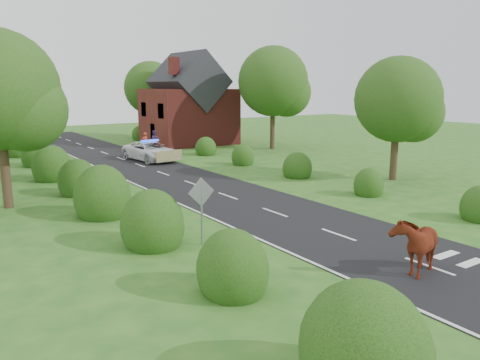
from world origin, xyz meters
TOP-DOWN VIEW (x-y plane):
  - ground at (0.00, 0.00)m, footprint 120.00×120.00m
  - road at (0.00, 15.00)m, footprint 6.00×70.00m
  - road_markings at (-1.60, 12.93)m, footprint 4.96×70.00m
  - hedgerow_left at (-6.51, 11.69)m, footprint 2.75×50.41m
  - hedgerow_right at (6.60, 11.21)m, footprint 2.10×45.78m
  - tree_left_a at (-9.75, 11.86)m, footprint 5.74×5.60m
  - tree_right_a at (11.23, 5.87)m, footprint 5.33×5.20m
  - tree_right_b at (14.29, 21.84)m, footprint 6.56×6.40m
  - tree_right_c at (9.27, 37.85)m, footprint 6.15×6.00m
  - road_sign at (-5.00, 2.00)m, footprint 1.06×0.08m
  - house at (9.49, 30.00)m, footprint 8.00×7.40m
  - cow at (-0.77, -3.94)m, footprint 2.46×1.83m
  - police_van at (1.61, 21.73)m, footprint 3.11×5.68m
  - pedestrian_red at (3.24, 26.60)m, footprint 0.70×0.53m
  - pedestrian_purple at (4.43, 27.40)m, footprint 0.97×0.80m

SIDE VIEW (x-z plane):
  - ground at x=0.00m, z-range 0.00..0.00m
  - road at x=0.00m, z-range 0.00..0.02m
  - road_markings at x=-1.60m, z-range 0.02..0.03m
  - hedgerow_right at x=6.60m, z-range -0.50..1.60m
  - hedgerow_left at x=-6.51m, z-range -0.75..2.25m
  - police_van at x=1.61m, z-range -0.07..1.57m
  - cow at x=-0.77m, z-range 0.00..1.56m
  - pedestrian_red at x=3.24m, z-range 0.00..1.74m
  - pedestrian_purple at x=4.43m, z-range 0.00..1.81m
  - road_sign at x=-5.00m, z-range 0.39..2.92m
  - house at x=9.49m, z-range -0.80..8.37m
  - tree_right_a at x=11.23m, z-range 0.96..8.52m
  - tree_left_a at x=-9.75m, z-range 1.15..9.53m
  - tree_right_c at x=9.27m, z-range 1.05..9.63m
  - tree_right_b at x=14.29m, z-range 1.24..10.64m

